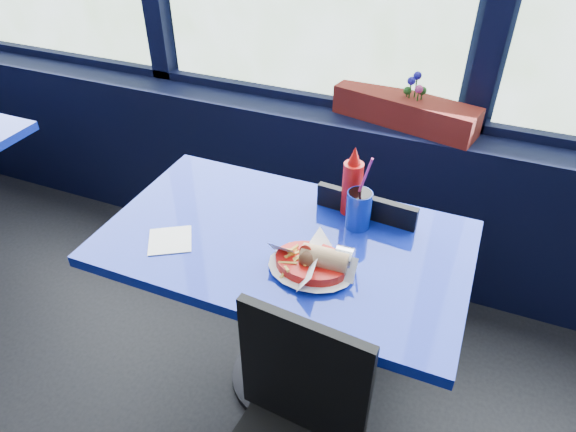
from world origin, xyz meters
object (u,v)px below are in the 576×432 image
Objects in this scene: ketchup_bottle at (352,184)px; soda_cup at (359,209)px; chair_near_back at (364,255)px; flower_vase at (411,110)px; planter_box at (405,110)px; food_basket at (313,263)px; near_table at (285,278)px.

ketchup_bottle is 0.09m from soda_cup.
soda_cup is (-0.00, -0.17, 0.34)m from chair_near_back.
soda_cup is at bearing -91.87° from flower_vase.
ketchup_bottle is at bearing -80.64° from planter_box.
flower_vase is at bearing 88.13° from soda_cup.
food_basket is (-0.05, -0.99, -0.08)m from planter_box.
flower_vase is 0.71m from soda_cup.
chair_near_back is at bearing 89.34° from soda_cup.
near_table is at bearing -89.63° from planter_box.
flower_vase is 0.81× the size of food_basket.
planter_box is 0.03m from flower_vase.
chair_near_back is (0.20, 0.33, -0.09)m from near_table.
near_table is 0.95m from flower_vase.
ketchup_bottle reaches higher than planter_box.
food_basket is 1.14× the size of ketchup_bottle.
near_table is 1.44× the size of chair_near_back.
near_table is 0.40m from ketchup_bottle.
chair_near_back is 3.50× the size of flower_vase.
near_table is 4.20× the size of soda_cup.
planter_box reaches higher than near_table.
planter_box is 0.65m from ketchup_bottle.
food_basket is (0.14, -0.11, 0.21)m from near_table.
planter_box is at bearing 109.12° from food_basket.
flower_vase reaches higher than near_table.
near_table is 0.95m from planter_box.
ketchup_bottle is (0.16, 0.23, 0.30)m from near_table.
near_table is at bearing -104.53° from flower_vase.
ketchup_bottle is at bearing 68.32° from chair_near_back.
planter_box is (-0.01, 0.55, 0.38)m from chair_near_back.
chair_near_back is at bearing 58.06° from near_table.
chair_near_back is at bearing -92.25° from flower_vase.
soda_cup is (0.20, 0.16, 0.25)m from near_table.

